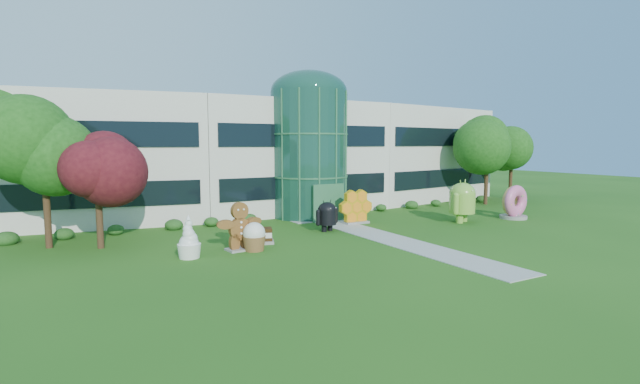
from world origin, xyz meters
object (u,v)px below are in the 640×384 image
android_green (462,199)px  android_black (327,214)px  donut (514,202)px  gingerbread (240,226)px

android_green → android_black: size_ratio=1.51×
donut → gingerbread: size_ratio=0.91×
donut → gingerbread: bearing=175.6°
donut → android_black: bearing=166.3°
android_black → donut: donut is taller
android_green → android_black: (-10.41, 1.87, -0.59)m
android_green → gingerbread: size_ratio=1.19×
android_black → donut: (15.17, -2.61, 0.17)m
android_green → donut: bearing=-32.5°
donut → gingerbread: (-22.08, 0.18, 0.02)m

